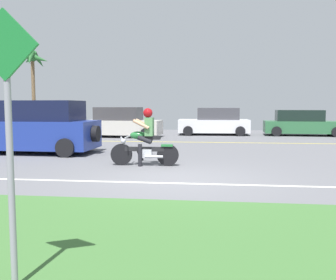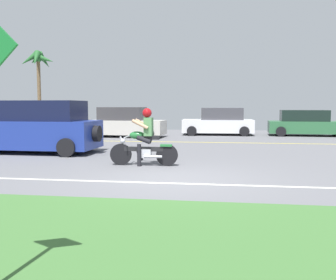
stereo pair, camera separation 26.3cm
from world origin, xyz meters
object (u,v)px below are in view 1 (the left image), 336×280
object	(u,v)px
parked_car_1	(122,123)
parked_car_3	(302,124)
suv_nearby	(34,128)
parked_car_2	(215,122)
motorcyclist	(145,141)
street_sign	(8,125)
parked_car_0	(51,121)
palm_tree_0	(32,64)

from	to	relation	value
parked_car_1	parked_car_3	distance (m)	10.33
suv_nearby	parked_car_2	bearing A→B (deg)	54.92
suv_nearby	motorcyclist	bearing A→B (deg)	-27.70
parked_car_2	motorcyclist	bearing A→B (deg)	-99.85
parked_car_3	street_sign	bearing A→B (deg)	-109.80
suv_nearby	parked_car_1	size ratio (longest dim) A/B	1.11
parked_car_0	parked_car_3	distance (m)	15.11
suv_nearby	parked_car_3	xyz separation A→B (m)	(11.59, 9.35, -0.24)
motorcyclist	parked_car_2	size ratio (longest dim) A/B	0.47
suv_nearby	parked_car_1	bearing A→B (deg)	78.11
parked_car_0	parked_car_3	xyz separation A→B (m)	(15.11, 0.06, -0.08)
parked_car_2	parked_car_1	bearing A→B (deg)	-156.15
palm_tree_0	street_sign	xyz separation A→B (m)	(10.61, -21.73, -2.99)
parked_car_2	street_sign	world-z (taller)	street_sign
palm_tree_0	parked_car_2	bearing A→B (deg)	-11.39
suv_nearby	parked_car_0	distance (m)	9.94
parked_car_2	suv_nearby	bearing A→B (deg)	-125.08
parked_car_0	parked_car_2	bearing A→B (deg)	0.52
suv_nearby	parked_car_2	world-z (taller)	suv_nearby
parked_car_3	parked_car_0	bearing A→B (deg)	-179.78
parked_car_0	palm_tree_0	xyz separation A→B (m)	(-2.40, 2.61, 3.78)
suv_nearby	parked_car_1	xyz separation A→B (m)	(1.50, 7.14, -0.17)
street_sign	parked_car_3	bearing A→B (deg)	70.20
suv_nearby	parked_car_3	world-z (taller)	suv_nearby
suv_nearby	street_sign	distance (m)	10.90
palm_tree_0	parked_car_0	bearing A→B (deg)	-47.44
motorcyclist	suv_nearby	bearing A→B (deg)	152.30
suv_nearby	street_sign	world-z (taller)	street_sign
parked_car_0	parked_car_3	bearing A→B (deg)	0.22
parked_car_0	street_sign	size ratio (longest dim) A/B	1.64
suv_nearby	parked_car_3	bearing A→B (deg)	38.90
palm_tree_0	street_sign	size ratio (longest dim) A/B	2.15
parked_car_1	palm_tree_0	size ratio (longest dim) A/B	0.78
street_sign	motorcyclist	bearing A→B (deg)	91.08
parked_car_3	street_sign	size ratio (longest dim) A/B	1.76
parked_car_1	suv_nearby	bearing A→B (deg)	-101.89
motorcyclist	parked_car_1	xyz separation A→B (m)	(-3.04, 9.52, 0.06)
suv_nearby	parked_car_1	world-z (taller)	suv_nearby
parked_car_0	street_sign	xyz separation A→B (m)	(8.21, -19.12, 0.79)
parked_car_3	palm_tree_0	size ratio (longest dim) A/B	0.82
parked_car_2	palm_tree_0	distance (m)	13.32
parked_car_1	parked_car_3	world-z (taller)	parked_car_1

